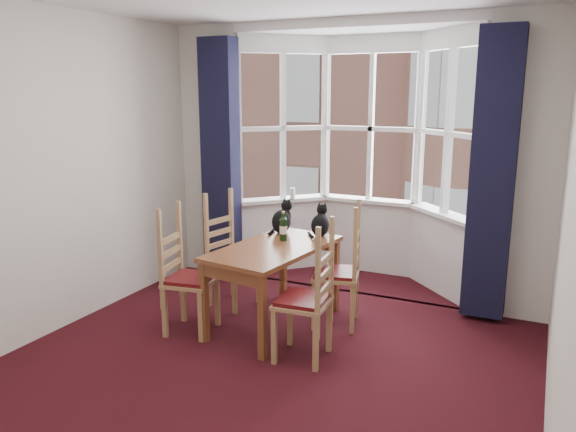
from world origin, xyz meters
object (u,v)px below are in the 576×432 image
Objects in this scene: chair_left_far at (227,258)px; cat_right at (320,223)px; candle_tall at (292,194)px; dining_table at (274,257)px; chair_right_far at (346,275)px; chair_right_near at (314,304)px; cat_left at (282,219)px; wine_bottle at (283,228)px; chair_left_near at (181,280)px.

cat_right reaches higher than chair_left_far.
dining_table is at bearing -71.18° from candle_tall.
chair_right_far is 1.70m from candle_tall.
chair_left_far is 7.09× the size of candle_tall.
cat_right is at bearing 145.75° from chair_right_far.
cat_left is at bearing 127.60° from chair_right_near.
chair_right_far is 0.71m from wine_bottle.
chair_right_near is 2.30m from candle_tall.
chair_right_far is at bearing -47.96° from candle_tall.
cat_left is at bearing -70.56° from candle_tall.
chair_left_far is 1.02m from cat_right.
chair_left_near is 1.00× the size of chair_left_far.
chair_right_near reaches higher than dining_table.
chair_left_far is at bearing 156.38° from dining_table.
dining_table is 1.61m from candle_tall.
chair_left_near is at bearing -133.49° from cat_right.
chair_left_near is at bearing -147.05° from dining_table.
candle_tall is at bearing 127.34° from cat_right.
chair_left_near is 1.03m from wine_bottle.
cat_right is (0.91, 0.23, 0.40)m from chair_left_far.
chair_left_far is at bearing 148.69° from chair_right_near.
wine_bottle reaches higher than chair_left_far.
wine_bottle is (0.14, -0.27, -0.01)m from cat_left.
chair_left_far reaches higher than dining_table.
chair_right_near is at bearing -38.94° from dining_table.
chair_left_near is 1.40m from cat_right.
cat_right is (0.23, 0.53, 0.22)m from dining_table.
dining_table is 0.77m from chair_right_near.
chair_right_far is 3.37× the size of wine_bottle.
candle_tall is at bearing 119.03° from chair_right_near.
chair_left_far is 1.00× the size of chair_right_near.
cat_right reaches higher than chair_left_near.
dining_table is at bearing -153.69° from chair_right_far.
chair_left_near is 1.47m from chair_right_far.
wine_bottle is (-0.24, -0.31, -0.00)m from cat_right.
cat_left reaches higher than dining_table.
chair_right_near is 1.00× the size of chair_right_far.
wine_bottle reaches higher than chair_right_near.
cat_left reaches higher than candle_tall.
cat_left is 1.24× the size of wine_bottle.
chair_right_near is 2.88× the size of cat_right.
chair_left_near is 1.00× the size of chair_right_near.
chair_right_far is at bearing 6.73° from wine_bottle.
chair_right_far is at bearing 26.31° from dining_table.
chair_right_far is 0.58m from cat_right.
chair_right_far is at bearing -0.44° from chair_left_far.
cat_left reaches higher than chair_left_near.
cat_right is at bearing 109.37° from chair_right_near.
chair_right_far is 2.88× the size of cat_right.
chair_left_near is at bearing -90.97° from chair_left_far.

